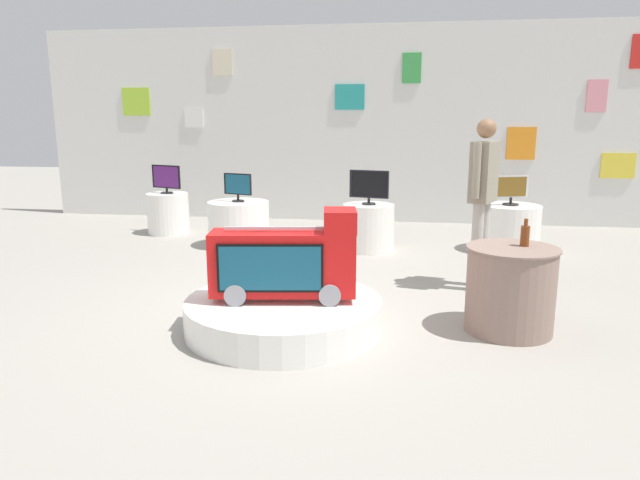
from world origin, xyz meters
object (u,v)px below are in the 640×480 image
tv_on_far_right (238,186)px  main_display_pedestal (284,314)px  novelty_firetruck_tv (287,263)px  display_pedestal_far_right (239,224)px  tv_on_left_rear (369,186)px  side_table_round (510,289)px  bottle_on_side_table (525,235)px  display_pedestal_left_rear (368,227)px  shopper_browsing_near_truck (483,190)px  display_pedestal_center_rear (168,213)px  display_pedestal_right_rear (509,228)px  tv_on_right_rear (511,189)px  tv_on_center_rear (166,178)px

tv_on_far_right → main_display_pedestal: bearing=-67.3°
novelty_firetruck_tv → display_pedestal_far_right: novelty_firetruck_tv is taller
tv_on_left_rear → side_table_round: tv_on_left_rear is taller
display_pedestal_far_right → bottle_on_side_table: bottle_on_side_table is taller
display_pedestal_left_rear → tv_on_far_right: 1.94m
main_display_pedestal → shopper_browsing_near_truck: 2.55m
display_pedestal_center_rear → display_pedestal_far_right: same height
side_table_round → shopper_browsing_near_truck: 1.46m
display_pedestal_center_rear → display_pedestal_right_rear: bearing=-5.7°
shopper_browsing_near_truck → side_table_round: bearing=-85.4°
display_pedestal_center_rear → tv_on_right_rear: 5.22m
side_table_round → novelty_firetruck_tv: bearing=-172.3°
tv_on_left_rear → novelty_firetruck_tv: bearing=-98.8°
display_pedestal_right_rear → bottle_on_side_table: size_ratio=3.55×
display_pedestal_center_rear → display_pedestal_far_right: bearing=-28.0°
bottle_on_side_table → display_pedestal_far_right: bearing=139.3°
tv_on_center_rear → tv_on_right_rear: size_ratio=1.17×
display_pedestal_center_rear → display_pedestal_far_right: size_ratio=0.75×
main_display_pedestal → novelty_firetruck_tv: bearing=-7.1°
novelty_firetruck_tv → display_pedestal_center_rear: (-2.75, 3.94, -0.28)m
tv_on_far_right → shopper_browsing_near_truck: (3.16, -1.66, 0.19)m
main_display_pedestal → shopper_browsing_near_truck: (1.82, 1.54, 0.93)m
display_pedestal_center_rear → bottle_on_side_table: 5.99m
main_display_pedestal → tv_on_far_right: bearing=112.7°
display_pedestal_center_rear → display_pedestal_far_right: (1.38, -0.73, 0.00)m
side_table_round → display_pedestal_right_rear: bearing=80.6°
tv_on_right_rear → novelty_firetruck_tv: bearing=-125.2°
tv_on_far_right → bottle_on_side_table: bearing=-40.7°
novelty_firetruck_tv → display_pedestal_left_rear: 3.26m
main_display_pedestal → display_pedestal_right_rear: bearing=54.5°
tv_on_center_rear → novelty_firetruck_tv: bearing=-55.1°
side_table_round → shopper_browsing_near_truck: size_ratio=0.43×
novelty_firetruck_tv → display_pedestal_far_right: size_ratio=1.45×
side_table_round → shopper_browsing_near_truck: shopper_browsing_near_truck is taller
display_pedestal_right_rear → tv_on_far_right: size_ratio=1.94×
shopper_browsing_near_truck → tv_on_left_rear: bearing=127.9°
tv_on_left_rear → display_pedestal_center_rear: (-3.24, 0.74, -0.58)m
display_pedestal_left_rear → tv_on_right_rear: bearing=6.5°
display_pedestal_left_rear → side_table_round: 3.27m
display_pedestal_far_right → side_table_round: 4.40m
tv_on_right_rear → display_pedestal_far_right: tv_on_right_rear is taller
tv_on_far_right → side_table_round: bearing=-42.1°
display_pedestal_right_rear → side_table_round: bearing=-99.4°
novelty_firetruck_tv → display_pedestal_left_rear: size_ratio=1.78×
side_table_round → bottle_on_side_table: bearing=31.4°
novelty_firetruck_tv → display_pedestal_right_rear: novelty_firetruck_tv is taller
display_pedestal_left_rear → bottle_on_side_table: 3.30m
display_pedestal_center_rear → tv_on_far_right: (1.38, -0.74, 0.55)m
display_pedestal_right_rear → bottle_on_side_table: (-0.42, -3.11, 0.51)m
display_pedestal_left_rear → display_pedestal_right_rear: (1.92, 0.22, 0.00)m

